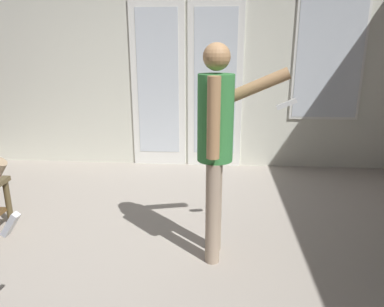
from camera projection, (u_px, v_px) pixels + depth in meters
ground_plane at (95, 267)px, 2.57m from camera, size 6.23×4.83×0.02m
wall_back_with_doors at (159, 64)px, 4.46m from camera, size 6.23×0.09×2.64m
person_adult at (217, 136)px, 2.44m from camera, size 0.68×0.41×1.53m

